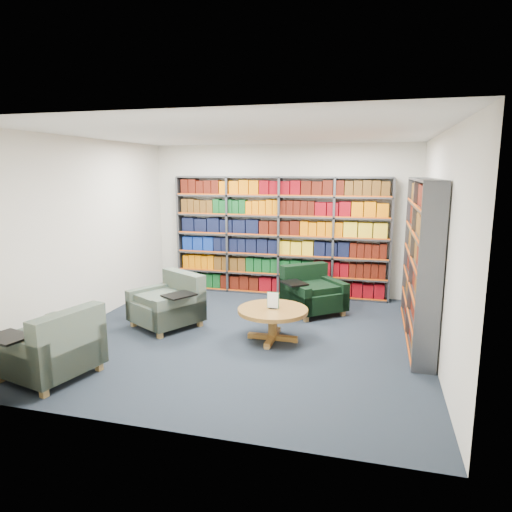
% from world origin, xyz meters
% --- Properties ---
extents(room_shell, '(5.02, 5.02, 2.82)m').
position_xyz_m(room_shell, '(0.00, 0.00, 1.40)').
color(room_shell, black).
rests_on(room_shell, ground).
extents(bookshelf_back, '(4.00, 0.28, 2.20)m').
position_xyz_m(bookshelf_back, '(0.00, 2.34, 1.10)').
color(bookshelf_back, '#47494F').
rests_on(bookshelf_back, ground).
extents(bookshelf_right, '(0.28, 2.50, 2.20)m').
position_xyz_m(bookshelf_right, '(2.34, 0.60, 1.10)').
color(bookshelf_right, '#47494F').
rests_on(bookshelf_right, ground).
extents(chair_teal_left, '(1.18, 1.18, 0.79)m').
position_xyz_m(chair_teal_left, '(-1.22, 0.17, 0.32)').
color(chair_teal_left, '#0D2C3B').
rests_on(chair_teal_left, ground).
extents(chair_green_right, '(1.18, 1.18, 0.76)m').
position_xyz_m(chair_green_right, '(0.74, 1.39, 0.31)').
color(chair_green_right, black).
rests_on(chair_green_right, ground).
extents(chair_teal_front, '(1.09, 1.17, 0.82)m').
position_xyz_m(chair_teal_front, '(-1.72, -1.82, 0.33)').
color(chair_teal_front, '#0D2C3B').
rests_on(chair_teal_front, ground).
extents(coffee_table, '(0.97, 0.97, 0.68)m').
position_xyz_m(coffee_table, '(0.41, -0.06, 0.36)').
color(coffee_table, '#976123').
rests_on(coffee_table, ground).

